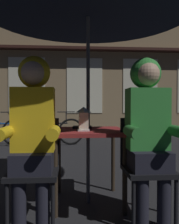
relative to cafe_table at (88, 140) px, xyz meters
The scene contains 10 objects.
ground_plane 0.64m from the cafe_table, ahead, with size 60.00×60.00×0.00m, color #232326.
cafe_table is the anchor object (origin of this frame).
lantern 0.26m from the cafe_table, 113.69° to the right, with size 0.11×0.11×0.23m.
chair_left 0.62m from the cafe_table, 142.45° to the right, with size 0.40×0.40×0.87m.
chair_right 0.62m from the cafe_table, 37.55° to the right, with size 0.40×0.40×0.87m.
person_left_hooded 0.67m from the cafe_table, 138.43° to the right, with size 0.45×0.56×1.40m.
person_right_hooded 0.67m from the cafe_table, 41.57° to the right, with size 0.45×0.56×1.40m.
shopfront_building 5.93m from the cafe_table, 87.41° to the left, with size 10.00×0.93×6.20m.
bicycle_third 3.63m from the cafe_table, 100.86° to the left, with size 1.66×0.37×0.84m.
book 0.20m from the cafe_table, 109.30° to the left, with size 0.20×0.14×0.02m, color black.
Camera 1 is at (-0.17, -2.44, 0.98)m, focal length 38.98 mm.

